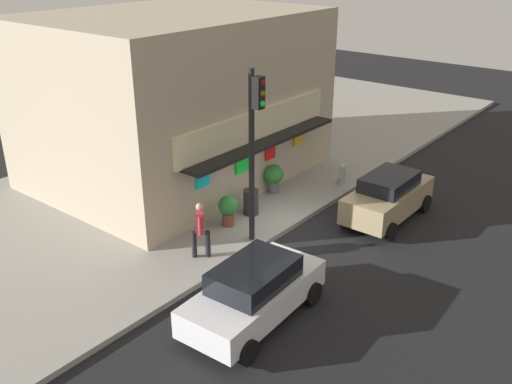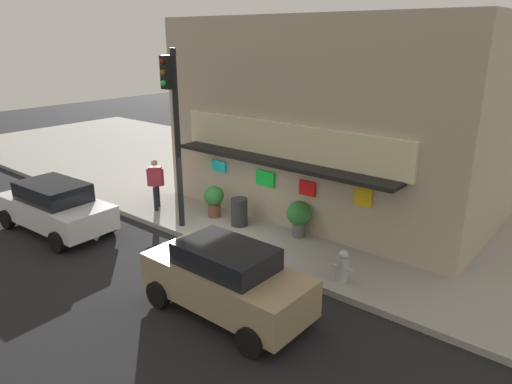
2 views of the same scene
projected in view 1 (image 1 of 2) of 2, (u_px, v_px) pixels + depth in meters
name	position (u px, v px, depth m)	size (l,w,h in m)	color
ground_plane	(290.00, 231.00, 19.27)	(63.81, 63.81, 0.00)	black
sidewalk	(170.00, 187.00, 22.58)	(42.54, 11.69, 0.17)	gray
corner_building	(176.00, 96.00, 22.49)	(10.68, 8.91, 6.45)	tan
traffic_light	(254.00, 136.00, 16.96)	(0.32, 0.58, 5.52)	black
fire_hydrant	(342.00, 174.00, 22.51)	(0.54, 0.30, 0.83)	#B2B2B7
trash_can	(251.00, 202.00, 19.96)	(0.54, 0.54, 0.91)	#2D2D2D
pedestrian	(200.00, 228.00, 17.00)	(0.51, 0.53, 1.79)	black
potted_plant_by_doorway	(274.00, 176.00, 21.57)	(0.75, 0.75, 1.13)	#59595B
potted_plant_by_window	(228.00, 208.00, 19.08)	(0.68, 0.68, 1.08)	brown
parked_car_tan	(388.00, 196.00, 19.83)	(4.01, 1.88, 1.67)	#9E8966
parked_car_white	(254.00, 292.00, 14.47)	(4.30, 2.17, 1.62)	silver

